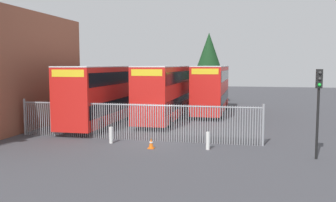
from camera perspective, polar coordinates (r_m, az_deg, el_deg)
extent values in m
plane|color=#3D3D42|center=(29.49, 1.68, -3.13)|extent=(100.00, 100.00, 0.00)
cylinder|color=gray|center=(25.17, -21.52, -2.50)|extent=(0.06, 0.06, 2.20)
cylinder|color=gray|center=(25.09, -21.26, -2.51)|extent=(0.06, 0.06, 2.20)
cylinder|color=gray|center=(25.01, -20.99, -2.53)|extent=(0.06, 0.06, 2.20)
cylinder|color=gray|center=(24.94, -20.72, -2.54)|extent=(0.06, 0.06, 2.20)
cylinder|color=gray|center=(24.86, -20.45, -2.55)|extent=(0.06, 0.06, 2.20)
cylinder|color=gray|center=(24.79, -20.18, -2.57)|extent=(0.06, 0.06, 2.20)
cylinder|color=gray|center=(24.71, -19.90, -2.58)|extent=(0.06, 0.06, 2.20)
cylinder|color=gray|center=(24.64, -19.63, -2.60)|extent=(0.06, 0.06, 2.20)
cylinder|color=gray|center=(24.56, -19.35, -2.61)|extent=(0.06, 0.06, 2.20)
cylinder|color=gray|center=(24.49, -19.07, -2.63)|extent=(0.06, 0.06, 2.20)
cylinder|color=gray|center=(24.42, -18.79, -2.64)|extent=(0.06, 0.06, 2.20)
cylinder|color=gray|center=(24.34, -18.51, -2.66)|extent=(0.06, 0.06, 2.20)
cylinder|color=gray|center=(24.27, -18.22, -2.67)|extent=(0.06, 0.06, 2.20)
cylinder|color=gray|center=(24.20, -17.94, -2.69)|extent=(0.06, 0.06, 2.20)
cylinder|color=gray|center=(24.13, -17.65, -2.70)|extent=(0.06, 0.06, 2.20)
cylinder|color=gray|center=(24.06, -17.36, -2.72)|extent=(0.06, 0.06, 2.20)
cylinder|color=gray|center=(23.99, -17.07, -2.73)|extent=(0.06, 0.06, 2.20)
cylinder|color=gray|center=(23.92, -16.78, -2.75)|extent=(0.06, 0.06, 2.20)
cylinder|color=gray|center=(23.86, -16.48, -2.76)|extent=(0.06, 0.06, 2.20)
cylinder|color=gray|center=(23.79, -16.19, -2.78)|extent=(0.06, 0.06, 2.20)
cylinder|color=gray|center=(23.72, -15.89, -2.79)|extent=(0.06, 0.06, 2.20)
cylinder|color=gray|center=(23.66, -15.59, -2.81)|extent=(0.06, 0.06, 2.20)
cylinder|color=gray|center=(23.59, -15.29, -2.82)|extent=(0.06, 0.06, 2.20)
cylinder|color=gray|center=(23.53, -14.99, -2.84)|extent=(0.06, 0.06, 2.20)
cylinder|color=gray|center=(23.46, -14.68, -2.85)|extent=(0.06, 0.06, 2.20)
cylinder|color=gray|center=(23.40, -14.38, -2.87)|extent=(0.06, 0.06, 2.20)
cylinder|color=gray|center=(23.34, -14.07, -2.88)|extent=(0.06, 0.06, 2.20)
cylinder|color=gray|center=(23.27, -13.76, -2.90)|extent=(0.06, 0.06, 2.20)
cylinder|color=gray|center=(23.21, -13.45, -2.91)|extent=(0.06, 0.06, 2.20)
cylinder|color=gray|center=(23.15, -13.14, -2.93)|extent=(0.06, 0.06, 2.20)
cylinder|color=gray|center=(23.09, -12.82, -2.94)|extent=(0.06, 0.06, 2.20)
cylinder|color=gray|center=(23.03, -12.51, -2.96)|extent=(0.06, 0.06, 2.20)
cylinder|color=gray|center=(22.97, -12.19, -2.97)|extent=(0.06, 0.06, 2.20)
cylinder|color=gray|center=(22.92, -11.87, -2.99)|extent=(0.06, 0.06, 2.20)
cylinder|color=gray|center=(22.86, -11.55, -3.00)|extent=(0.06, 0.06, 2.20)
cylinder|color=gray|center=(22.80, -11.23, -3.02)|extent=(0.06, 0.06, 2.20)
cylinder|color=gray|center=(22.75, -10.90, -3.03)|extent=(0.06, 0.06, 2.20)
cylinder|color=gray|center=(22.69, -10.58, -3.05)|extent=(0.06, 0.06, 2.20)
cylinder|color=gray|center=(22.64, -10.25, -3.06)|extent=(0.06, 0.06, 2.20)
cylinder|color=gray|center=(22.59, -9.92, -3.08)|extent=(0.06, 0.06, 2.20)
cylinder|color=gray|center=(22.53, -9.59, -3.09)|extent=(0.06, 0.06, 2.20)
cylinder|color=gray|center=(22.48, -9.26, -3.11)|extent=(0.06, 0.06, 2.20)
cylinder|color=gray|center=(22.43, -8.92, -3.12)|extent=(0.06, 0.06, 2.20)
cylinder|color=gray|center=(22.38, -8.59, -3.13)|extent=(0.06, 0.06, 2.20)
cylinder|color=gray|center=(22.33, -8.25, -3.15)|extent=(0.06, 0.06, 2.20)
cylinder|color=gray|center=(22.28, -7.92, -3.16)|extent=(0.06, 0.06, 2.20)
cylinder|color=gray|center=(22.23, -7.58, -3.18)|extent=(0.06, 0.06, 2.20)
cylinder|color=gray|center=(22.18, -7.23, -3.19)|extent=(0.06, 0.06, 2.20)
cylinder|color=gray|center=(22.14, -6.89, -3.21)|extent=(0.06, 0.06, 2.20)
cylinder|color=gray|center=(22.09, -6.55, -3.22)|extent=(0.06, 0.06, 2.20)
cylinder|color=gray|center=(22.05, -6.20, -3.24)|extent=(0.06, 0.06, 2.20)
cylinder|color=gray|center=(22.00, -5.86, -3.25)|extent=(0.06, 0.06, 2.20)
cylinder|color=gray|center=(21.96, -5.51, -3.26)|extent=(0.06, 0.06, 2.20)
cylinder|color=gray|center=(21.92, -5.16, -3.28)|extent=(0.06, 0.06, 2.20)
cylinder|color=gray|center=(21.88, -4.81, -3.29)|extent=(0.06, 0.06, 2.20)
cylinder|color=gray|center=(21.83, -4.46, -3.31)|extent=(0.06, 0.06, 2.20)
cylinder|color=gray|center=(21.79, -4.10, -3.32)|extent=(0.06, 0.06, 2.20)
cylinder|color=gray|center=(21.76, -3.75, -3.33)|extent=(0.06, 0.06, 2.20)
cylinder|color=gray|center=(21.72, -3.39, -3.35)|extent=(0.06, 0.06, 2.20)
cylinder|color=gray|center=(21.68, -3.04, -3.36)|extent=(0.06, 0.06, 2.20)
cylinder|color=gray|center=(21.64, -2.68, -3.38)|extent=(0.06, 0.06, 2.20)
cylinder|color=gray|center=(21.61, -2.32, -3.39)|extent=(0.06, 0.06, 2.20)
cylinder|color=gray|center=(21.57, -1.96, -3.40)|extent=(0.06, 0.06, 2.20)
cylinder|color=gray|center=(21.54, -1.60, -3.42)|extent=(0.06, 0.06, 2.20)
cylinder|color=gray|center=(21.50, -1.23, -3.43)|extent=(0.06, 0.06, 2.20)
cylinder|color=gray|center=(21.47, -0.87, -3.44)|extent=(0.06, 0.06, 2.20)
cylinder|color=gray|center=(21.44, -0.50, -3.45)|extent=(0.06, 0.06, 2.20)
cylinder|color=gray|center=(21.41, -0.14, -3.47)|extent=(0.06, 0.06, 2.20)
cylinder|color=gray|center=(21.38, 0.23, -3.48)|extent=(0.06, 0.06, 2.20)
cylinder|color=gray|center=(21.35, 0.60, -3.49)|extent=(0.06, 0.06, 2.20)
cylinder|color=gray|center=(21.32, 0.97, -3.51)|extent=(0.06, 0.06, 2.20)
cylinder|color=gray|center=(21.30, 1.34, -3.52)|extent=(0.06, 0.06, 2.20)
cylinder|color=gray|center=(21.27, 1.71, -3.53)|extent=(0.06, 0.06, 2.20)
cylinder|color=gray|center=(21.24, 2.08, -3.54)|extent=(0.06, 0.06, 2.20)
cylinder|color=gray|center=(21.22, 2.46, -3.55)|extent=(0.06, 0.06, 2.20)
cylinder|color=gray|center=(21.20, 2.83, -3.57)|extent=(0.06, 0.06, 2.20)
cylinder|color=gray|center=(21.17, 3.21, -3.58)|extent=(0.06, 0.06, 2.20)
cylinder|color=gray|center=(21.15, 3.58, -3.59)|extent=(0.06, 0.06, 2.20)
cylinder|color=gray|center=(21.13, 3.96, -3.60)|extent=(0.06, 0.06, 2.20)
cylinder|color=gray|center=(21.11, 4.34, -3.61)|extent=(0.06, 0.06, 2.20)
cylinder|color=gray|center=(21.09, 4.71, -3.62)|extent=(0.06, 0.06, 2.20)
cylinder|color=gray|center=(21.07, 5.09, -3.64)|extent=(0.06, 0.06, 2.20)
cylinder|color=gray|center=(21.06, 5.47, -3.65)|extent=(0.06, 0.06, 2.20)
cylinder|color=gray|center=(21.04, 5.85, -3.66)|extent=(0.06, 0.06, 2.20)
cylinder|color=gray|center=(21.02, 6.23, -3.67)|extent=(0.06, 0.06, 2.20)
cylinder|color=gray|center=(21.01, 6.61, -3.68)|extent=(0.06, 0.06, 2.20)
cylinder|color=gray|center=(21.00, 6.99, -3.69)|extent=(0.06, 0.06, 2.20)
cylinder|color=gray|center=(20.98, 7.38, -3.70)|extent=(0.06, 0.06, 2.20)
cylinder|color=gray|center=(20.97, 7.76, -3.71)|extent=(0.06, 0.06, 2.20)
cylinder|color=gray|center=(20.96, 8.14, -3.72)|extent=(0.06, 0.06, 2.20)
cylinder|color=gray|center=(20.95, 8.52, -3.73)|extent=(0.06, 0.06, 2.20)
cylinder|color=gray|center=(20.94, 8.91, -3.74)|extent=(0.06, 0.06, 2.20)
cylinder|color=gray|center=(20.94, 9.29, -3.75)|extent=(0.06, 0.06, 2.20)
cylinder|color=gray|center=(20.93, 9.68, -3.76)|extent=(0.06, 0.06, 2.20)
cylinder|color=gray|center=(20.92, 10.06, -3.77)|extent=(0.06, 0.06, 2.20)
cylinder|color=gray|center=(20.92, 10.44, -3.78)|extent=(0.06, 0.06, 2.20)
cylinder|color=gray|center=(20.91, 10.83, -3.79)|extent=(0.06, 0.06, 2.20)
cylinder|color=gray|center=(20.91, 11.21, -3.79)|extent=(0.06, 0.06, 2.20)
cylinder|color=gray|center=(20.91, 11.60, -3.80)|extent=(0.06, 0.06, 2.20)
cylinder|color=gray|center=(20.91, 11.98, -3.81)|extent=(0.06, 0.06, 2.20)
cylinder|color=gray|center=(20.91, 12.37, -3.82)|extent=(0.06, 0.06, 2.20)
cylinder|color=gray|center=(20.91, 12.76, -3.83)|extent=(0.06, 0.06, 2.20)
cylinder|color=gray|center=(20.91, 13.14, -3.84)|extent=(0.06, 0.06, 2.20)
cylinder|color=gray|center=(20.91, 13.53, -3.84)|extent=(0.06, 0.06, 2.20)
cylinder|color=gray|center=(20.91, 13.91, -3.85)|extent=(0.06, 0.06, 2.20)
cylinder|color=gray|center=(20.92, 14.30, -3.86)|extent=(0.06, 0.06, 2.20)
cylinder|color=gray|center=(20.92, 14.68, -3.87)|extent=(0.06, 0.06, 2.20)
cylinder|color=gray|center=(21.78, -5.18, -0.63)|extent=(14.87, 0.07, 0.07)
cylinder|color=gray|center=(25.16, -21.53, -2.33)|extent=(0.14, 0.14, 2.35)
cylinder|color=gray|center=(20.91, 14.69, -3.66)|extent=(0.14, 0.14, 2.35)
cube|color=red|center=(27.83, -10.16, 1.14)|extent=(2.50, 10.80, 4.00)
cube|color=black|center=(27.90, -10.13, -0.50)|extent=(2.54, 10.37, 0.90)
cube|color=black|center=(27.77, -10.20, 3.61)|extent=(2.54, 10.37, 0.90)
cube|color=yellow|center=(22.91, -15.39, 4.21)|extent=(2.12, 0.12, 0.44)
cube|color=silver|center=(27.75, -10.23, 5.32)|extent=(2.50, 10.80, 0.08)
cylinder|color=black|center=(25.50, -15.27, -3.52)|extent=(0.30, 1.04, 1.04)
cylinder|color=black|center=(24.56, -10.72, -3.76)|extent=(0.30, 1.04, 1.04)
cylinder|color=black|center=(31.17, -9.87, -1.77)|extent=(0.30, 1.04, 1.04)
cylinder|color=black|center=(30.40, -6.03, -1.90)|extent=(0.30, 1.04, 1.04)
cube|color=red|center=(29.41, -0.48, 1.46)|extent=(2.50, 10.80, 4.00)
cube|color=black|center=(29.48, -0.48, -0.09)|extent=(2.54, 10.37, 0.90)
cube|color=black|center=(29.35, -0.48, 3.80)|extent=(2.54, 10.37, 0.90)
cube|color=yellow|center=(24.16, -3.34, 4.47)|extent=(2.12, 0.12, 0.44)
cube|color=silver|center=(29.34, -0.48, 5.42)|extent=(2.50, 10.80, 0.08)
cylinder|color=black|center=(26.68, -4.40, -2.94)|extent=(0.30, 1.04, 1.04)
cylinder|color=black|center=(26.13, 0.23, -3.10)|extent=(0.30, 1.04, 1.04)
cylinder|color=black|center=(32.72, -1.19, -1.34)|extent=(0.30, 1.04, 1.04)
cylinder|color=black|center=(32.27, 2.61, -1.44)|extent=(0.30, 1.04, 1.04)
cube|color=red|center=(34.23, 6.83, 2.01)|extent=(2.50, 10.80, 4.00)
cube|color=black|center=(34.29, 6.82, 0.67)|extent=(2.54, 10.37, 0.90)
cube|color=black|center=(34.18, 6.86, 4.01)|extent=(2.54, 10.37, 0.90)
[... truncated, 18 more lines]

